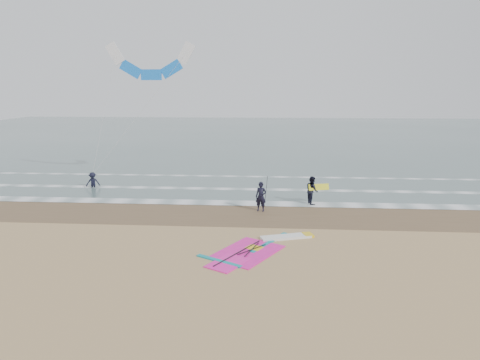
# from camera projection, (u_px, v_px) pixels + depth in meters

# --- Properties ---
(ground) EXTENTS (120.00, 120.00, 0.00)m
(ground) POSITION_uv_depth(u_px,v_px,m) (242.00, 253.00, 18.75)
(ground) COLOR tan
(ground) RESTS_ON ground
(sea_water) EXTENTS (120.00, 80.00, 0.02)m
(sea_water) POSITION_uv_depth(u_px,v_px,m) (263.00, 135.00, 65.56)
(sea_water) COLOR #47605E
(sea_water) RESTS_ON ground
(wet_sand_band) EXTENTS (120.00, 5.00, 0.01)m
(wet_sand_band) POSITION_uv_depth(u_px,v_px,m) (249.00, 214.00, 24.60)
(wet_sand_band) COLOR brown
(wet_sand_band) RESTS_ON ground
(foam_waterline) EXTENTS (120.00, 9.15, 0.02)m
(foam_waterline) POSITION_uv_depth(u_px,v_px,m) (252.00, 195.00, 28.92)
(foam_waterline) COLOR white
(foam_waterline) RESTS_ON ground
(windsurf_rig) EXTENTS (5.30, 5.02, 0.13)m
(windsurf_rig) POSITION_uv_depth(u_px,v_px,m) (259.00, 248.00, 19.25)
(windsurf_rig) COLOR white
(windsurf_rig) RESTS_ON ground
(person_standing) EXTENTS (0.72, 0.55, 1.75)m
(person_standing) POSITION_uv_depth(u_px,v_px,m) (261.00, 197.00, 24.94)
(person_standing) COLOR black
(person_standing) RESTS_ON ground
(person_walking) EXTENTS (0.87, 1.00, 1.76)m
(person_walking) POSITION_uv_depth(u_px,v_px,m) (312.00, 190.00, 26.50)
(person_walking) COLOR black
(person_walking) RESTS_ON ground
(person_wading) EXTENTS (1.09, 0.80, 1.52)m
(person_wading) POSITION_uv_depth(u_px,v_px,m) (93.00, 178.00, 30.77)
(person_wading) COLOR black
(person_wading) RESTS_ON ground
(held_pole) EXTENTS (0.17, 0.86, 1.82)m
(held_pole) POSITION_uv_depth(u_px,v_px,m) (266.00, 190.00, 24.84)
(held_pole) COLOR black
(held_pole) RESTS_ON ground
(carried_kiteboard) EXTENTS (1.30, 0.51, 0.39)m
(carried_kiteboard) POSITION_uv_depth(u_px,v_px,m) (319.00, 187.00, 26.33)
(carried_kiteboard) COLOR yellow
(carried_kiteboard) RESTS_ON ground
(surf_kite) EXTENTS (7.32, 2.45, 9.46)m
(surf_kite) POSITION_uv_depth(u_px,v_px,m) (151.00, 64.00, 31.13)
(surf_kite) COLOR white
(surf_kite) RESTS_ON ground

